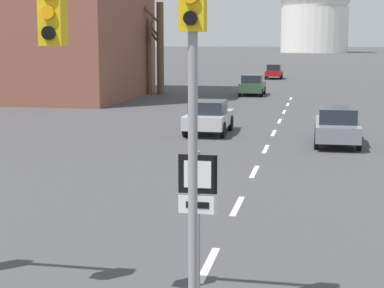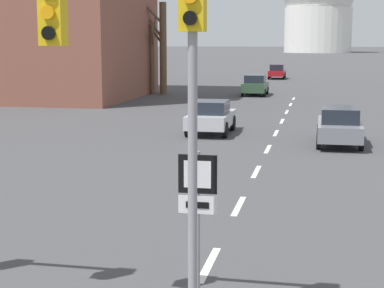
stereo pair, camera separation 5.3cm
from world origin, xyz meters
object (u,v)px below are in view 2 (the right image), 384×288
Objects in this scene: route_sign_post at (198,205)px; sedan_near_left at (277,71)px; traffic_signal_centre_tall at (144,49)px; sedan_near_right at (340,126)px; sedan_far_left at (211,116)px; sedan_mid_centre at (255,85)px.

sedan_near_left is (-3.14, 62.31, -0.97)m from route_sign_post.
traffic_signal_centre_tall reaches higher than sedan_near_right.
sedan_far_left is (-5.73, 2.09, 0.00)m from sedan_near_right.
sedan_near_left is 1.05× the size of sedan_far_left.
traffic_signal_centre_tall is at bearing -83.01° from sedan_far_left.
traffic_signal_centre_tall reaches higher than sedan_near_left.
sedan_far_left is at bearing 96.99° from traffic_signal_centre_tall.
route_sign_post is at bearing -85.35° from sedan_mid_centre.
traffic_signal_centre_tall is 2.09× the size of route_sign_post.
route_sign_post is 62.40m from sedan_near_left.
traffic_signal_centre_tall is 18.41m from sedan_near_right.
sedan_near_right is (2.57, 17.43, -0.99)m from route_sign_post.
traffic_signal_centre_tall is 20.32m from sedan_far_left.
sedan_near_right is at bearing 79.52° from traffic_signal_centre_tall.
route_sign_post is at bearing -80.80° from sedan_far_left.
traffic_signal_centre_tall is at bearing -87.79° from sedan_near_left.
route_sign_post is 17.64m from sedan_near_right.
traffic_signal_centre_tall is 1.30× the size of sedan_near_left.
route_sign_post is at bearing 27.41° from traffic_signal_centre_tall.
sedan_mid_centre is at bearing -90.42° from sedan_near_left.
sedan_near_right is at bearing -82.75° from sedan_near_left.
sedan_near_left is at bearing 97.25° from sedan_near_right.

